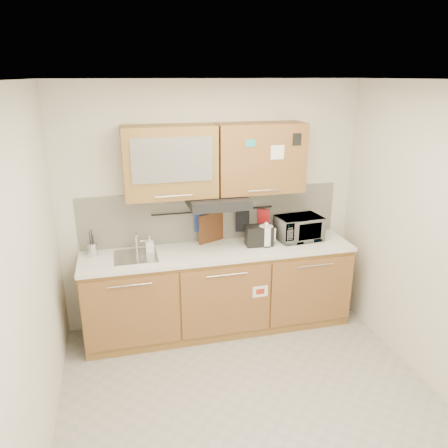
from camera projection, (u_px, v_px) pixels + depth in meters
floor at (252, 400)px, 3.72m from camera, size 3.20×3.20×0.00m
ceiling at (260, 80)px, 2.88m from camera, size 3.20×3.20×0.00m
wall_back at (213, 206)px, 4.68m from camera, size 3.20×0.00×3.20m
wall_left at (29, 284)px, 2.93m from camera, size 0.00×3.00×3.00m
wall_right at (437, 242)px, 3.66m from camera, size 0.00×3.00×3.00m
base_cabinet at (219, 294)px, 4.68m from camera, size 2.80×0.64×0.88m
countertop at (219, 251)px, 4.52m from camera, size 2.82×0.62×0.04m
backsplash at (213, 215)px, 4.70m from camera, size 2.80×0.02×0.56m
upper_cabinets at (215, 160)px, 4.34m from camera, size 1.82×0.37×0.70m
range_hood at (218, 201)px, 4.41m from camera, size 0.60×0.46×0.10m
sink at (136, 256)px, 4.34m from camera, size 0.42×0.40×0.26m
utensil_rail at (214, 211)px, 4.64m from camera, size 1.30×0.02×0.02m
utensil_crock at (93, 249)px, 4.34m from camera, size 0.12×0.12×0.27m
kettle at (266, 236)px, 4.60m from camera, size 0.19×0.17×0.26m
toaster at (259, 235)px, 4.60m from camera, size 0.29×0.19×0.21m
microwave at (299, 228)px, 4.75m from camera, size 0.51×0.37×0.26m
soap_bottle at (150, 244)px, 4.41m from camera, size 0.08×0.08×0.18m
cutting_board at (213, 232)px, 4.70m from camera, size 0.32×0.16×0.42m
oven_mitt at (200, 223)px, 4.63m from camera, size 0.12×0.05×0.19m
dark_pouch at (242, 221)px, 4.75m from camera, size 0.15×0.08×0.23m
pot_holder at (264, 216)px, 4.79m from camera, size 0.13×0.07×0.16m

